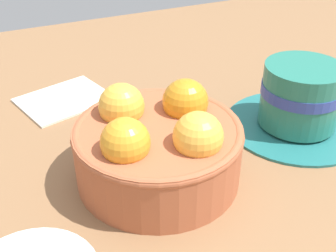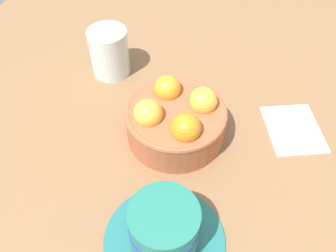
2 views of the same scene
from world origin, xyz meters
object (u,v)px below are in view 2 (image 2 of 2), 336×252
(coffee_cup, at_px, (164,229))
(water_glass, at_px, (109,52))
(folded_napkin, at_px, (294,128))
(terracotta_bowl, at_px, (176,119))

(coffee_cup, height_order, water_glass, water_glass)
(coffee_cup, relative_size, folded_napkin, 1.49)
(coffee_cup, bearing_deg, water_glass, 28.10)
(terracotta_bowl, height_order, coffee_cup, terracotta_bowl)
(terracotta_bowl, relative_size, water_glass, 1.77)
(terracotta_bowl, height_order, folded_napkin, terracotta_bowl)
(coffee_cup, distance_m, water_glass, 0.36)
(coffee_cup, height_order, folded_napkin, coffee_cup)
(water_glass, bearing_deg, terracotta_bowl, -131.91)
(coffee_cup, relative_size, water_glass, 1.78)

